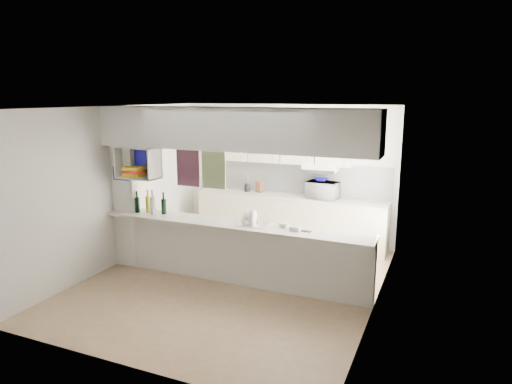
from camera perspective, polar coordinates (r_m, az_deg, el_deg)
The scene contains 16 objects.
floor at distance 7.03m, azimuth -3.00°, elevation -11.14°, with size 4.80×4.80×0.00m, color #957356.
ceiling at distance 6.47m, azimuth -3.25°, elevation 10.54°, with size 4.80×4.80×0.00m, color white.
wall_back at distance 8.81m, azimuth 3.79°, elevation 2.42°, with size 4.20×4.20×0.00m, color silver.
wall_left at distance 7.77m, azimuth -17.15°, elevation 0.62°, with size 4.80×4.80×0.00m, color silver.
wall_right at distance 6.03m, azimuth 15.11°, elevation -2.46°, with size 4.80×4.80×0.00m, color silver.
servery_partition at distance 6.64m, azimuth -4.50°, elevation 2.40°, with size 4.20×0.50×2.60m.
cubby_shelf at distance 7.33m, azimuth -14.46°, elevation 3.36°, with size 0.65×0.35×0.50m.
kitchen_run at distance 8.61m, azimuth 4.17°, elevation -1.04°, with size 3.60×0.63×2.24m.
microwave at distance 8.37m, azimuth 8.35°, elevation 0.24°, with size 0.56×0.38×0.31m, color white.
bowl at distance 8.35m, azimuth 8.15°, elevation 1.51°, with size 0.24×0.24×0.06m, color #0E0C8B.
dish_rack at distance 6.62m, azimuth -0.39°, elevation -3.35°, with size 0.45×0.36×0.23m.
cup at distance 6.58m, azimuth -1.37°, elevation -3.72°, with size 0.11×0.11×0.09m, color white.
wine_bottles at distance 7.44m, azimuth -13.05°, elevation -1.56°, with size 0.53×0.16×0.39m.
plastic_tubs at distance 6.45m, azimuth 4.14°, elevation -4.34°, with size 0.49×0.22×0.07m.
utensil_jar at distance 8.90m, azimuth -1.11°, elevation 0.54°, with size 0.11×0.11×0.15m, color black.
knife_block at distance 8.82m, azimuth 0.41°, elevation 0.68°, with size 0.11×0.09×0.22m, color #55331D.
Camera 1 is at (2.87, -5.80, 2.76)m, focal length 32.00 mm.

